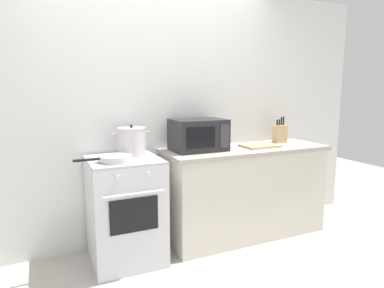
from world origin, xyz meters
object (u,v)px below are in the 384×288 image
(frying_pan, at_px, (115,159))
(cutting_board, at_px, (260,146))
(knife_block, at_px, (280,133))
(stove, at_px, (125,210))
(microwave, at_px, (198,135))
(stock_pot, at_px, (132,141))

(frying_pan, xyz_separation_m, cutting_board, (1.49, 0.10, -0.02))
(cutting_board, distance_m, knife_block, 0.40)
(stove, bearing_deg, knife_block, 4.57)
(stove, height_order, microwave, microwave)
(microwave, xyz_separation_m, cutting_board, (0.66, -0.08, -0.14))
(stove, bearing_deg, microwave, 6.09)
(knife_block, bearing_deg, frying_pan, -172.55)
(microwave, xyz_separation_m, knife_block, (1.02, 0.06, -0.05))
(frying_pan, height_order, knife_block, knife_block)
(stock_pot, bearing_deg, frying_pan, -130.94)
(cutting_board, bearing_deg, stove, -179.95)
(stock_pot, relative_size, knife_block, 1.18)
(stove, height_order, stock_pot, stock_pot)
(stove, relative_size, stock_pot, 2.75)
(microwave, relative_size, cutting_board, 1.39)
(stock_pot, height_order, cutting_board, stock_pot)
(stove, distance_m, knife_block, 1.86)
(stock_pot, distance_m, microwave, 0.64)
(frying_pan, height_order, cutting_board, frying_pan)
(stock_pot, bearing_deg, stove, -129.54)
(frying_pan, bearing_deg, stove, 47.36)
(stock_pot, bearing_deg, microwave, -4.47)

